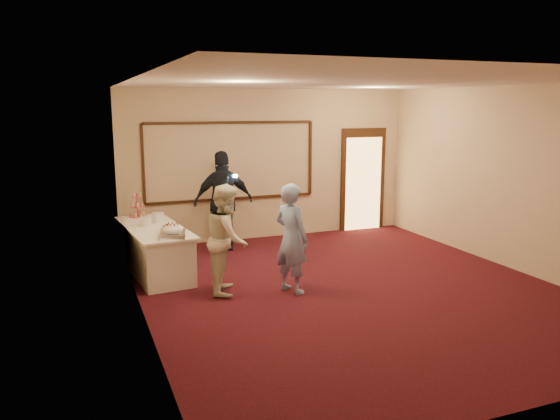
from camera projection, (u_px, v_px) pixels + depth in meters
The scene contains 14 objects.
floor at pixel (350, 288), 8.12m from camera, with size 7.00×7.00×0.00m, color black.
room_walls at pixel (353, 152), 7.73m from camera, with size 6.04×7.04×3.02m.
wall_molding at pixel (231, 161), 10.71m from camera, with size 3.45×0.04×1.55m.
doorway at pixel (363, 180), 11.84m from camera, with size 1.05×0.07×2.20m.
buffet_table at pixel (155, 250), 8.79m from camera, with size 1.05×2.22×0.77m.
pavlova_tray at pixel (173, 231), 8.04m from camera, with size 0.45×0.57×0.19m.
cupcake_stand at pixel (137, 207), 9.48m from camera, with size 0.32×0.32×0.46m.
plate_stack_a at pixel (146, 221), 8.75m from camera, with size 0.18×0.18×0.15m.
plate_stack_b at pixel (158, 218), 9.00m from camera, with size 0.20×0.20×0.16m.
tart at pixel (170, 227), 8.56m from camera, with size 0.27×0.27×0.05m.
man at pixel (292, 238), 7.82m from camera, with size 0.58×0.38×1.60m, color #92B1F7.
woman at pixel (227, 239), 7.85m from camera, with size 0.77×0.60×1.58m, color white.
guest at pixel (223, 201), 10.09m from camera, with size 1.09×0.45×1.86m, color black.
camera_flash at pixel (235, 176), 9.93m from camera, with size 0.07×0.04×0.05m, color white.
Camera 1 is at (-3.76, -6.86, 2.68)m, focal length 35.00 mm.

